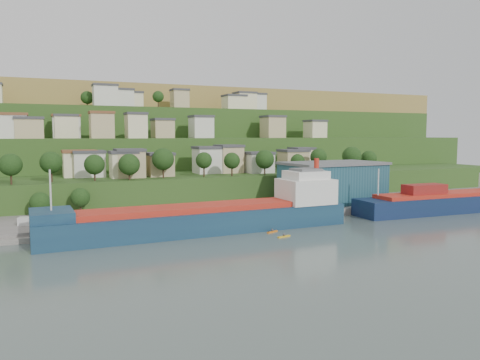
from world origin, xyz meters
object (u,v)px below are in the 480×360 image
caravan (32,223)px  kayak_orange (272,231)px  cargo_ship_far (456,202)px  cargo_ship_near (211,219)px  warehouse (332,182)px

caravan → kayak_orange: (52.72, -21.95, -2.30)m
cargo_ship_far → caravan: (-119.22, 16.29, -0.20)m
cargo_ship_near → caravan: bearing=157.6°
cargo_ship_far → caravan: size_ratio=11.09×
warehouse → kayak_orange: warehouse is taller
cargo_ship_near → caravan: (-39.66, 15.16, -0.52)m
kayak_orange → caravan: bearing=133.7°
kayak_orange → cargo_ship_near: bearing=128.8°
warehouse → cargo_ship_far: bearing=-33.2°
cargo_ship_near → kayak_orange: cargo_ship_near is taller
cargo_ship_near → cargo_ship_far: bearing=-2.3°
cargo_ship_near → warehouse: (47.08, 17.74, 5.36)m
cargo_ship_far → kayak_orange: cargo_ship_far is taller
warehouse → caravan: (-86.74, -2.57, -5.88)m
cargo_ship_far → cargo_ship_near: bearing=-178.6°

